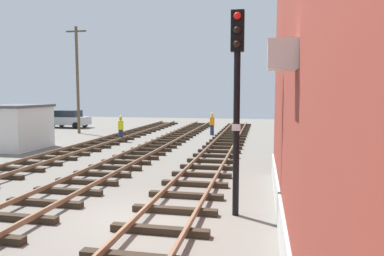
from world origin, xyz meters
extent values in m
plane|color=slate|center=(0.00, 0.00, 0.00)|extent=(80.00, 80.00, 0.00)
cube|color=#2D2319|center=(0.82, -0.77, 0.09)|extent=(2.50, 0.24, 0.18)
cube|color=#2D2319|center=(0.82, 0.77, 0.09)|extent=(2.50, 0.24, 0.18)
cube|color=#2D2319|center=(0.82, 2.30, 0.09)|extent=(2.50, 0.24, 0.18)
cube|color=#2D2319|center=(0.82, 3.83, 0.09)|extent=(2.50, 0.24, 0.18)
cube|color=#2D2319|center=(0.82, 5.36, 0.09)|extent=(2.50, 0.24, 0.18)
cube|color=#2D2319|center=(0.82, 6.90, 0.09)|extent=(2.50, 0.24, 0.18)
cube|color=#2D2319|center=(0.82, 8.43, 0.09)|extent=(2.50, 0.24, 0.18)
cube|color=#2D2319|center=(0.82, 9.96, 0.09)|extent=(2.50, 0.24, 0.18)
cube|color=#2D2319|center=(0.82, 11.49, 0.09)|extent=(2.50, 0.24, 0.18)
cube|color=#2D2319|center=(0.82, 13.02, 0.09)|extent=(2.50, 0.24, 0.18)
cube|color=#2D2319|center=(0.82, 14.56, 0.09)|extent=(2.50, 0.24, 0.18)
cube|color=#2D2319|center=(0.82, 16.09, 0.09)|extent=(2.50, 0.24, 0.18)
cube|color=#2D2319|center=(0.82, 17.62, 0.09)|extent=(2.50, 0.24, 0.18)
cube|color=#2D2319|center=(0.82, 19.15, 0.09)|extent=(2.50, 0.24, 0.18)
cube|color=#2D2319|center=(0.82, 20.69, 0.09)|extent=(2.50, 0.24, 0.18)
cube|color=#2D2319|center=(0.82, 22.22, 0.09)|extent=(2.50, 0.24, 0.18)
cube|color=#2D2319|center=(0.82, 23.75, 0.09)|extent=(2.50, 0.24, 0.18)
cube|color=#2D2319|center=(0.82, 25.28, 0.09)|extent=(2.50, 0.24, 0.18)
cube|color=#2D2319|center=(0.82, 26.82, 0.09)|extent=(2.50, 0.24, 0.18)
cube|color=#2D2319|center=(0.82, 28.35, 0.09)|extent=(2.50, 0.24, 0.18)
cube|color=#2D2319|center=(0.82, 29.88, 0.09)|extent=(2.50, 0.24, 0.18)
cube|color=brown|center=(0.10, 0.00, 0.25)|extent=(0.08, 61.29, 0.14)
cube|color=brown|center=(1.54, 0.00, 0.25)|extent=(0.08, 61.29, 0.14)
cube|color=#2D2319|center=(-3.28, -0.67, 0.09)|extent=(2.50, 0.24, 0.18)
cube|color=#2D2319|center=(-3.28, 0.67, 0.09)|extent=(2.50, 0.24, 0.18)
cube|color=#2D2319|center=(-3.28, 2.00, 0.09)|extent=(2.50, 0.24, 0.18)
cube|color=#2D2319|center=(-3.28, 3.33, 0.09)|extent=(2.50, 0.24, 0.18)
cube|color=#2D2319|center=(-3.28, 4.66, 0.09)|extent=(2.50, 0.24, 0.18)
cube|color=#2D2319|center=(-3.28, 6.00, 0.09)|extent=(2.50, 0.24, 0.18)
cube|color=#2D2319|center=(-3.28, 7.33, 0.09)|extent=(2.50, 0.24, 0.18)
cube|color=#2D2319|center=(-3.28, 8.66, 0.09)|extent=(2.50, 0.24, 0.18)
cube|color=#2D2319|center=(-3.28, 9.99, 0.09)|extent=(2.50, 0.24, 0.18)
cube|color=#2D2319|center=(-3.28, 11.33, 0.09)|extent=(2.50, 0.24, 0.18)
cube|color=#2D2319|center=(-3.28, 12.66, 0.09)|extent=(2.50, 0.24, 0.18)
cube|color=#2D2319|center=(-3.28, 13.99, 0.09)|extent=(2.50, 0.24, 0.18)
cube|color=#2D2319|center=(-3.28, 15.32, 0.09)|extent=(2.50, 0.24, 0.18)
cube|color=#2D2319|center=(-3.28, 16.66, 0.09)|extent=(2.50, 0.24, 0.18)
cube|color=#2D2319|center=(-3.28, 17.99, 0.09)|extent=(2.50, 0.24, 0.18)
cube|color=#2D2319|center=(-3.28, 19.32, 0.09)|extent=(2.50, 0.24, 0.18)
cube|color=#2D2319|center=(-3.28, 20.65, 0.09)|extent=(2.50, 0.24, 0.18)
cube|color=#2D2319|center=(-3.28, 21.99, 0.09)|extent=(2.50, 0.24, 0.18)
cube|color=#2D2319|center=(-3.28, 23.32, 0.09)|extent=(2.50, 0.24, 0.18)
cube|color=#2D2319|center=(-3.28, 24.65, 0.09)|extent=(2.50, 0.24, 0.18)
cube|color=#2D2319|center=(-3.28, 25.98, 0.09)|extent=(2.50, 0.24, 0.18)
cube|color=#2D2319|center=(-3.28, 27.32, 0.09)|extent=(2.50, 0.24, 0.18)
cube|color=#2D2319|center=(-3.28, 28.65, 0.09)|extent=(2.50, 0.24, 0.18)
cube|color=#2D2319|center=(-3.28, 29.98, 0.09)|extent=(2.50, 0.24, 0.18)
cube|color=brown|center=(-4.00, 0.00, 0.25)|extent=(0.08, 61.29, 0.14)
cube|color=brown|center=(-2.56, 0.00, 0.25)|extent=(0.08, 61.29, 0.14)
cube|color=#2D2319|center=(-7.37, 4.88, 0.09)|extent=(2.50, 0.24, 0.18)
cube|color=#2D2319|center=(-7.37, 6.27, 0.09)|extent=(2.50, 0.24, 0.18)
cube|color=#2D2319|center=(-7.37, 7.66, 0.09)|extent=(2.50, 0.24, 0.18)
cube|color=#2D2319|center=(-7.37, 9.05, 0.09)|extent=(2.50, 0.24, 0.18)
cube|color=#2D2319|center=(-7.37, 10.45, 0.09)|extent=(2.50, 0.24, 0.18)
cube|color=#2D2319|center=(-7.37, 11.84, 0.09)|extent=(2.50, 0.24, 0.18)
cube|color=#2D2319|center=(-7.37, 13.23, 0.09)|extent=(2.50, 0.24, 0.18)
cube|color=#2D2319|center=(-7.37, 14.63, 0.09)|extent=(2.50, 0.24, 0.18)
cube|color=#2D2319|center=(-7.37, 16.02, 0.09)|extent=(2.50, 0.24, 0.18)
cube|color=#2D2319|center=(-7.37, 17.41, 0.09)|extent=(2.50, 0.24, 0.18)
cube|color=#2D2319|center=(-7.37, 18.81, 0.09)|extent=(2.50, 0.24, 0.18)
cube|color=#2D2319|center=(-7.37, 20.20, 0.09)|extent=(2.50, 0.24, 0.18)
cube|color=#2D2319|center=(-7.37, 21.59, 0.09)|extent=(2.50, 0.24, 0.18)
cube|color=#2D2319|center=(-7.37, 22.99, 0.09)|extent=(2.50, 0.24, 0.18)
cube|color=#2D2319|center=(-7.37, 24.38, 0.09)|extent=(2.50, 0.24, 0.18)
cube|color=#2D2319|center=(-7.37, 25.77, 0.09)|extent=(2.50, 0.24, 0.18)
cube|color=#2D2319|center=(-7.37, 27.16, 0.09)|extent=(2.50, 0.24, 0.18)
cube|color=#2D2319|center=(-7.37, 28.56, 0.09)|extent=(2.50, 0.24, 0.18)
cube|color=#2D2319|center=(-7.37, 29.95, 0.09)|extent=(2.50, 0.24, 0.18)
cylinder|color=black|center=(2.55, 0.97, 2.29)|extent=(0.18, 0.18, 4.58)
cube|color=black|center=(2.55, 0.97, 5.13)|extent=(0.36, 0.24, 1.10)
sphere|color=red|center=(2.55, 0.79, 5.50)|extent=(0.20, 0.20, 0.20)
sphere|color=black|center=(2.55, 0.79, 5.13)|extent=(0.20, 0.20, 0.20)
sphere|color=black|center=(2.55, 0.79, 4.76)|extent=(0.20, 0.20, 0.20)
cube|color=white|center=(2.55, 0.83, 2.52)|extent=(0.24, 0.03, 0.18)
cube|color=#B2B2AD|center=(3.72, -1.04, 0.45)|extent=(0.08, 14.74, 0.90)
cube|color=silver|center=(3.53, -3.25, 4.03)|extent=(0.44, 0.60, 0.44)
cube|color=silver|center=(-11.67, 10.51, 1.30)|extent=(2.80, 3.60, 2.60)
cube|color=#4C4C51|center=(-11.67, 10.51, 2.68)|extent=(3.00, 3.80, 0.16)
cube|color=#B7B7BC|center=(-16.00, 23.79, 0.72)|extent=(4.20, 1.80, 0.80)
cube|color=#1E232D|center=(-16.00, 23.79, 1.44)|extent=(2.31, 1.66, 0.64)
cylinder|color=black|center=(-14.70, 24.69, 0.32)|extent=(0.64, 0.24, 0.64)
cylinder|color=black|center=(-14.70, 22.89, 0.32)|extent=(0.64, 0.24, 0.64)
cylinder|color=black|center=(-17.31, 24.69, 0.32)|extent=(0.64, 0.24, 0.64)
cylinder|color=black|center=(-17.31, 22.89, 0.32)|extent=(0.64, 0.24, 0.64)
cube|color=#1E6B38|center=(-19.18, 20.79, 0.72)|extent=(4.20, 1.80, 0.80)
cube|color=#1E232D|center=(-19.18, 20.79, 1.44)|extent=(2.31, 1.66, 0.64)
cylinder|color=black|center=(-17.88, 21.69, 0.32)|extent=(0.64, 0.24, 0.64)
cylinder|color=black|center=(-17.88, 19.89, 0.32)|extent=(0.64, 0.24, 0.64)
cylinder|color=black|center=(-20.48, 21.69, 0.32)|extent=(0.64, 0.24, 0.64)
cylinder|color=black|center=(-20.48, 19.89, 0.32)|extent=(0.64, 0.24, 0.64)
cylinder|color=brown|center=(-12.38, 19.33, 4.55)|extent=(0.24, 0.24, 9.10)
cube|color=#4C3D2D|center=(-12.38, 19.33, 8.70)|extent=(1.80, 0.12, 0.12)
cylinder|color=#262D4C|center=(-0.83, 20.22, 0.42)|extent=(0.32, 0.32, 0.85)
cylinder|color=orange|center=(-0.83, 20.22, 1.18)|extent=(0.40, 0.40, 0.65)
sphere|color=tan|center=(-0.83, 20.22, 1.62)|extent=(0.24, 0.24, 0.24)
sphere|color=yellow|center=(-0.83, 20.22, 1.76)|extent=(0.22, 0.22, 0.22)
cylinder|color=#262D4C|center=(-6.75, 15.08, 0.42)|extent=(0.32, 0.32, 0.85)
cylinder|color=yellow|center=(-6.75, 15.08, 1.18)|extent=(0.40, 0.40, 0.65)
sphere|color=tan|center=(-6.75, 15.08, 1.62)|extent=(0.24, 0.24, 0.24)
sphere|color=yellow|center=(-6.75, 15.08, 1.76)|extent=(0.22, 0.22, 0.22)
camera|label=1|loc=(3.25, -8.90, 3.45)|focal=33.25mm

